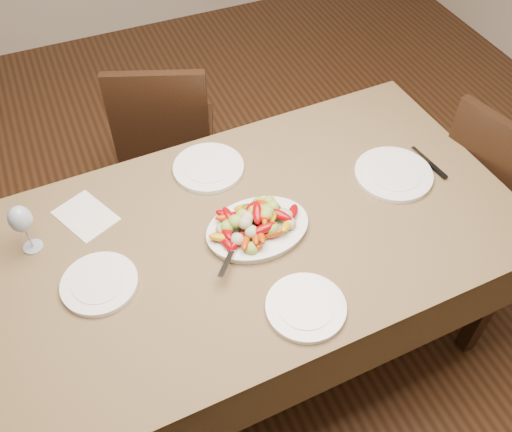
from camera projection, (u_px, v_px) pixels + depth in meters
The scene contains 14 objects.
floor at pixel (280, 380), 2.40m from camera, with size 6.00×6.00×0.00m, color #392111.
dining_table at pixel (256, 290), 2.25m from camera, with size 1.84×1.04×0.76m, color brown.
chair_far at pixel (169, 134), 2.73m from camera, with size 0.42×0.42×0.95m, color black, non-canonical shape.
chair_right at pixel (502, 194), 2.47m from camera, with size 0.42×0.42×0.95m, color black, non-canonical shape.
serving_platter at pixel (258, 230), 1.94m from camera, with size 0.35×0.26×0.02m, color white.
roasted_vegetables at pixel (258, 219), 1.90m from camera, with size 0.29×0.19×0.09m, color #810206, non-canonical shape.
serving_spoon at pixel (245, 237), 1.88m from camera, with size 0.28×0.06×0.03m, color #9EA0A8, non-canonical shape.
plate_left at pixel (99, 284), 1.80m from camera, with size 0.24×0.24×0.02m, color white.
plate_right at pixel (393, 174), 2.13m from camera, with size 0.29×0.29×0.02m, color white.
plate_far at pixel (209, 168), 2.15m from camera, with size 0.27×0.27×0.02m, color white.
plate_near at pixel (306, 308), 1.74m from camera, with size 0.25×0.25×0.02m, color white.
wine_glass at pixel (24, 227), 1.83m from camera, with size 0.08×0.08×0.20m, color #8C99A5, non-canonical shape.
menu_card at pixel (86, 216), 2.00m from camera, with size 0.15×0.21×0.00m, color silver.
table_knife at pixel (430, 164), 2.17m from camera, with size 0.02×0.20×0.01m, color #9EA0A8, non-canonical shape.
Camera 1 is at (-0.52, -0.95, 2.25)m, focal length 40.00 mm.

